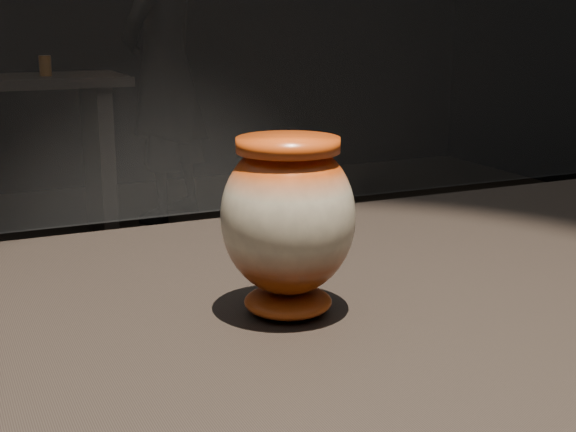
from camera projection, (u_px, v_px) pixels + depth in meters
name	position (u px, v px, depth m)	size (l,w,h in m)	color
main_vase	(288.00, 219.00, 0.85)	(0.18, 0.18, 0.19)	#6E2909
back_vase_right	(45.00, 66.00, 4.21)	(0.06, 0.06, 0.11)	#914615
visitor	(165.00, 66.00, 4.71)	(0.67, 0.44, 1.84)	black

